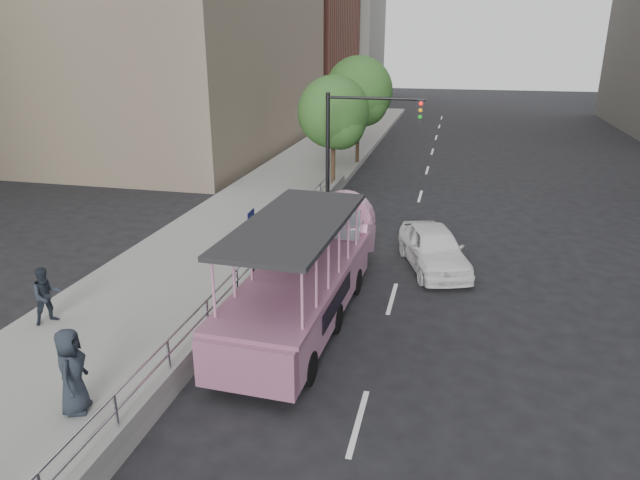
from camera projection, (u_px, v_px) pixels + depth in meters
ground at (331, 364)px, 13.62m from camera, size 160.00×160.00×0.00m
sidewalk at (248, 219)px, 23.99m from camera, size 5.50×80.00×0.30m
kerb_wall at (238, 298)px, 15.97m from camera, size 0.24×30.00×0.36m
guardrail at (237, 276)px, 15.75m from camera, size 0.07×22.00×0.71m
duck_boat at (310, 273)px, 15.96m from camera, size 2.63×9.34×3.07m
car at (434, 248)px, 19.08m from camera, size 2.97×4.58×1.45m
pedestrian_mid at (47, 295)px, 14.77m from camera, size 0.90×0.94×1.54m
pedestrian_far at (71, 371)px, 11.17m from camera, size 0.81×1.01×1.81m
parking_sign at (252, 245)px, 16.44m from camera, size 0.09×0.62×2.75m
traffic_signal at (355, 134)px, 24.27m from camera, size 4.20×0.32×5.20m
street_tree_near at (335, 115)px, 27.66m from camera, size 3.52×3.52×5.72m
street_tree_far at (360, 94)px, 32.95m from camera, size 3.97×3.97×6.45m
midrise_stone_b at (316, 16)px, 72.42m from camera, size 16.00×14.00×20.00m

